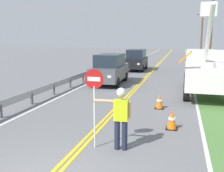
{
  "coord_description": "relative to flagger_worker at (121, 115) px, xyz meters",
  "views": [
    {
      "loc": [
        2.8,
        -4.49,
        3.18
      ],
      "look_at": [
        -0.0,
        5.95,
        1.2
      ],
      "focal_mm": 41.79,
      "sensor_mm": 36.0,
      "label": 1
    }
  ],
  "objects": [
    {
      "name": "guardrail_left_shoulder",
      "position": [
        -5.39,
        12.0,
        -0.53
      ],
      "size": [
        0.1,
        32.0,
        0.71
      ],
      "color": "#9EA0A3",
      "rests_on": "ground"
    },
    {
      "name": "utility_bucket_truck",
      "position": [
        2.97,
        9.26,
        0.36
      ],
      "size": [
        2.73,
        6.83,
        5.25
      ],
      "color": "white",
      "rests_on": "ground"
    },
    {
      "name": "edge_line_right",
      "position": [
        2.41,
        17.55,
        -1.04
      ],
      "size": [
        0.12,
        110.0,
        0.01
      ],
      "primitive_type": "cube",
      "color": "silver",
      "rests_on": "ground"
    },
    {
      "name": "stop_sign_paddle",
      "position": [
        -0.77,
        -0.05,
        0.66
      ],
      "size": [
        0.56,
        0.04,
        2.33
      ],
      "color": "silver",
      "rests_on": "ground"
    },
    {
      "name": "traffic_cone_mid",
      "position": [
        0.7,
        4.84,
        -0.71
      ],
      "size": [
        0.4,
        0.4,
        0.7
      ],
      "color": "orange",
      "rests_on": "ground"
    },
    {
      "name": "traffic_cone_lead",
      "position": [
        1.37,
        2.17,
        -0.71
      ],
      "size": [
        0.4,
        0.4,
        0.7
      ],
      "color": "orange",
      "rests_on": "ground"
    },
    {
      "name": "flagger_worker",
      "position": [
        0.0,
        0.0,
        0.0
      ],
      "size": [
        1.09,
        0.26,
        1.83
      ],
      "color": "#1E2338",
      "rests_on": "ground"
    },
    {
      "name": "utility_pole_far",
      "position": [
        4.58,
        39.76,
        2.94
      ],
      "size": [
        1.8,
        0.28,
        7.62
      ],
      "color": "brown",
      "rests_on": "ground"
    },
    {
      "name": "centerline_yellow_right",
      "position": [
        -1.1,
        17.55,
        -1.04
      ],
      "size": [
        0.11,
        110.0,
        0.01
      ],
      "primitive_type": "cube",
      "color": "yellow",
      "rests_on": "ground"
    },
    {
      "name": "edge_line_left",
      "position": [
        -4.79,
        17.55,
        -1.04
      ],
      "size": [
        0.12,
        110.0,
        0.01
      ],
      "primitive_type": "cube",
      "color": "silver",
      "rests_on": "ground"
    },
    {
      "name": "utility_pole_mid",
      "position": [
        4.55,
        24.07,
        3.33
      ],
      "size": [
        1.8,
        0.28,
        8.39
      ],
      "color": "brown",
      "rests_on": "ground"
    },
    {
      "name": "oncoming_suv_nearest",
      "position": [
        -3.28,
        10.7,
        0.01
      ],
      "size": [
        1.98,
        4.64,
        2.1
      ],
      "color": "#4C5156",
      "rests_on": "ground"
    },
    {
      "name": "centerline_yellow_left",
      "position": [
        -1.28,
        17.55,
        -1.04
      ],
      "size": [
        0.11,
        110.0,
        0.01
      ],
      "primitive_type": "cube",
      "color": "yellow",
      "rests_on": "ground"
    },
    {
      "name": "oncoming_suv_second",
      "position": [
        -2.85,
        19.11,
        0.01
      ],
      "size": [
        1.99,
        4.64,
        2.1
      ],
      "color": "black",
      "rests_on": "ground"
    }
  ]
}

